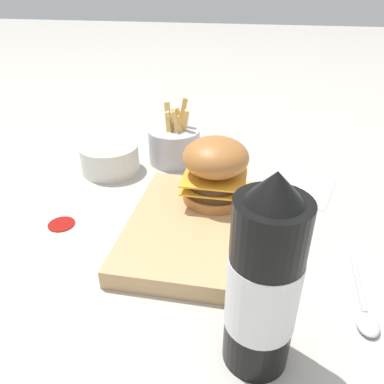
% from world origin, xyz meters
% --- Properties ---
extents(ground_plane, '(6.00, 6.00, 0.00)m').
position_xyz_m(ground_plane, '(0.00, 0.00, 0.00)').
color(ground_plane, '#B7B2A8').
extents(serving_board, '(0.30, 0.20, 0.03)m').
position_xyz_m(serving_board, '(-0.00, 0.07, 0.02)').
color(serving_board, tan).
rests_on(serving_board, ground_plane).
extents(burger, '(0.11, 0.11, 0.11)m').
position_xyz_m(burger, '(-0.07, 0.10, 0.09)').
color(burger, '#AD6B33').
rests_on(burger, serving_board).
extents(ketchup_bottle, '(0.08, 0.08, 0.24)m').
position_xyz_m(ketchup_bottle, '(0.22, 0.18, 0.11)').
color(ketchup_bottle, black).
rests_on(ketchup_bottle, ground_plane).
extents(fries_basket, '(0.12, 0.12, 0.14)m').
position_xyz_m(fries_basket, '(-0.27, -0.02, 0.04)').
color(fries_basket, '#B7B7BC').
rests_on(fries_basket, ground_plane).
extents(side_bowl, '(0.13, 0.13, 0.06)m').
position_xyz_m(side_bowl, '(-0.20, -0.15, 0.03)').
color(side_bowl, silver).
rests_on(side_bowl, ground_plane).
extents(spoon, '(0.16, 0.03, 0.01)m').
position_xyz_m(spoon, '(0.13, 0.32, 0.01)').
color(spoon, silver).
rests_on(spoon, ground_plane).
extents(ketchup_puddle, '(0.05, 0.05, 0.00)m').
position_xyz_m(ketchup_puddle, '(0.02, -0.16, 0.00)').
color(ketchup_puddle, '#9E140F').
rests_on(ketchup_puddle, ground_plane).
extents(parchment_square, '(0.17, 0.17, 0.00)m').
position_xyz_m(parchment_square, '(-0.20, 0.25, 0.00)').
color(parchment_square, beige).
rests_on(parchment_square, ground_plane).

